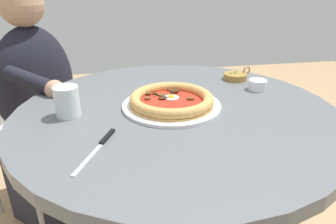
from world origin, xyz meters
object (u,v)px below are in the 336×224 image
(pizza_on_plate, at_px, (172,101))
(olive_pan, at_px, (235,76))
(steak_knife, at_px, (101,144))
(ramekin_capers, at_px, (257,84))
(cafe_chair_diner, at_px, (25,117))
(water_glass, at_px, (67,104))
(diner_person, at_px, (43,125))
(dining_table, at_px, (176,143))

(pizza_on_plate, relative_size, olive_pan, 2.71)
(steak_knife, bearing_deg, ramekin_capers, 118.52)
(ramekin_capers, height_order, olive_pan, olive_pan)
(steak_knife, distance_m, cafe_chair_diner, 0.92)
(water_glass, height_order, steak_knife, water_glass)
(ramekin_capers, bearing_deg, steak_knife, -61.48)
(steak_knife, relative_size, ramekin_capers, 3.02)
(steak_knife, distance_m, ramekin_capers, 0.64)
(ramekin_capers, height_order, diner_person, diner_person)
(water_glass, bearing_deg, diner_person, -157.94)
(dining_table, height_order, steak_knife, steak_knife)
(dining_table, height_order, olive_pan, olive_pan)
(dining_table, bearing_deg, ramekin_capers, 108.79)
(olive_pan, xyz_separation_m, diner_person, (-0.25, -0.83, -0.27))
(water_glass, xyz_separation_m, olive_pan, (-0.25, 0.63, -0.03))
(ramekin_capers, distance_m, diner_person, 0.99)
(ramekin_capers, relative_size, diner_person, 0.06)
(ramekin_capers, xyz_separation_m, olive_pan, (-0.13, -0.03, -0.01))
(steak_knife, distance_m, olive_pan, 0.69)
(water_glass, bearing_deg, steak_knife, 27.15)
(dining_table, bearing_deg, cafe_chair_diner, -132.91)
(pizza_on_plate, bearing_deg, ramekin_capers, 106.31)
(ramekin_capers, relative_size, olive_pan, 0.56)
(steak_knife, xyz_separation_m, ramekin_capers, (-0.31, 0.56, 0.02))
(olive_pan, distance_m, diner_person, 0.91)
(dining_table, relative_size, cafe_chair_diner, 1.25)
(dining_table, bearing_deg, pizza_on_plate, -127.47)
(dining_table, relative_size, ramekin_capers, 15.59)
(diner_person, bearing_deg, pizza_on_plate, 47.09)
(olive_pan, bearing_deg, water_glass, -68.59)
(ramekin_capers, relative_size, cafe_chair_diner, 0.08)
(water_glass, bearing_deg, pizza_on_plate, 92.43)
(olive_pan, bearing_deg, cafe_chair_diner, -110.31)
(water_glass, bearing_deg, olive_pan, 111.41)
(ramekin_capers, xyz_separation_m, cafe_chair_diner, (-0.48, -0.97, -0.27))
(pizza_on_plate, bearing_deg, cafe_chair_diner, -133.03)
(dining_table, distance_m, water_glass, 0.38)
(water_glass, height_order, ramekin_capers, water_glass)
(diner_person, relative_size, cafe_chair_diner, 1.37)
(pizza_on_plate, xyz_separation_m, water_glass, (0.01, -0.32, 0.02))
(dining_table, xyz_separation_m, ramekin_capers, (-0.11, 0.33, 0.15))
(water_glass, height_order, olive_pan, water_glass)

